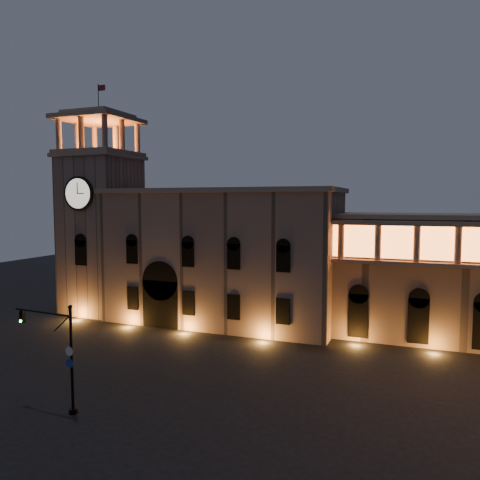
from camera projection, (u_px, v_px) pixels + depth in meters
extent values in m
plane|color=black|center=(146.00, 382.00, 41.34)|extent=(160.00, 160.00, 0.00)
cube|color=#846756|center=(223.00, 258.00, 61.82)|extent=(30.00, 12.00, 17.00)
cube|color=gray|center=(222.00, 191.00, 61.09)|extent=(30.80, 12.80, 0.60)
cube|color=black|center=(163.00, 303.00, 59.39)|extent=(5.00, 1.40, 6.00)
cylinder|color=black|center=(162.00, 280.00, 59.14)|extent=(5.00, 1.40, 5.00)
cube|color=orange|center=(162.00, 305.00, 59.22)|extent=(4.20, 0.20, 5.00)
cube|color=#846756|center=(102.00, 236.00, 67.29)|extent=(9.00, 9.00, 22.00)
cube|color=gray|center=(100.00, 157.00, 66.36)|extent=(9.80, 9.80, 0.50)
cylinder|color=black|center=(78.00, 193.00, 62.44)|extent=(4.60, 0.35, 4.60)
cylinder|color=beige|center=(78.00, 193.00, 62.31)|extent=(4.00, 0.12, 4.00)
cube|color=gray|center=(100.00, 153.00, 66.32)|extent=(9.40, 9.40, 0.50)
cube|color=orange|center=(100.00, 151.00, 66.29)|extent=(6.80, 6.80, 0.15)
cylinder|color=gray|center=(59.00, 134.00, 63.95)|extent=(0.76, 0.76, 4.20)
cylinder|color=gray|center=(81.00, 133.00, 62.59)|extent=(0.76, 0.76, 4.20)
cylinder|color=gray|center=(105.00, 131.00, 61.23)|extent=(0.76, 0.76, 4.20)
cylinder|color=gray|center=(95.00, 141.00, 71.02)|extent=(0.76, 0.76, 4.20)
cylinder|color=gray|center=(116.00, 140.00, 69.66)|extent=(0.76, 0.76, 4.20)
cylinder|color=gray|center=(137.00, 139.00, 68.30)|extent=(0.76, 0.76, 4.20)
cylinder|color=gray|center=(78.00, 138.00, 67.48)|extent=(0.76, 0.76, 4.20)
cylinder|color=gray|center=(122.00, 135.00, 64.77)|extent=(0.76, 0.76, 4.20)
cube|color=gray|center=(99.00, 119.00, 65.93)|extent=(9.80, 9.80, 0.60)
cube|color=gray|center=(99.00, 115.00, 65.88)|extent=(7.50, 7.50, 0.60)
cylinder|color=black|center=(98.00, 98.00, 65.69)|extent=(0.10, 0.10, 4.00)
plane|color=maroon|center=(102.00, 88.00, 65.36)|extent=(1.20, 0.00, 1.20)
cylinder|color=gray|center=(341.00, 241.00, 52.61)|extent=(0.70, 0.70, 4.00)
cylinder|color=gray|center=(378.00, 242.00, 51.18)|extent=(0.70, 0.70, 4.00)
cylinder|color=gray|center=(417.00, 243.00, 49.75)|extent=(0.70, 0.70, 4.00)
cylinder|color=gray|center=(458.00, 244.00, 48.32)|extent=(0.70, 0.70, 4.00)
cylinder|color=black|center=(72.00, 361.00, 34.93)|extent=(0.23, 0.23, 8.03)
cylinder|color=black|center=(73.00, 411.00, 35.25)|extent=(0.64, 0.64, 0.34)
sphere|color=black|center=(70.00, 307.00, 34.59)|extent=(0.32, 0.32, 0.32)
cylinder|color=black|center=(42.00, 312.00, 35.86)|extent=(5.73, 0.55, 0.14)
cube|color=black|center=(23.00, 317.00, 36.83)|extent=(0.37, 0.35, 0.97)
cylinder|color=#0CE53F|center=(21.00, 321.00, 36.69)|extent=(0.21, 0.11, 0.21)
cylinder|color=silver|center=(69.00, 351.00, 34.75)|extent=(0.69, 0.10, 0.69)
cylinder|color=navy|center=(70.00, 363.00, 34.82)|extent=(0.69, 0.10, 0.69)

